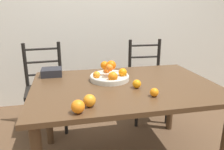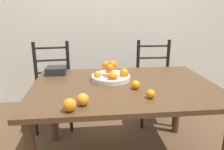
{
  "view_description": "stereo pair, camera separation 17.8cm",
  "coord_description": "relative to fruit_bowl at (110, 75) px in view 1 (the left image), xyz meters",
  "views": [
    {
      "loc": [
        -0.46,
        -1.63,
        1.34
      ],
      "look_at": [
        -0.1,
        0.03,
        0.82
      ],
      "focal_mm": 35.0,
      "sensor_mm": 36.0,
      "label": 1
    },
    {
      "loc": [
        -0.29,
        -1.66,
        1.34
      ],
      "look_at": [
        -0.1,
        0.03,
        0.82
      ],
      "focal_mm": 35.0,
      "sensor_mm": 36.0,
      "label": 2
    }
  ],
  "objects": [
    {
      "name": "orange_loose_1",
      "position": [
        -0.31,
        -0.57,
        -0.0
      ],
      "size": [
        0.08,
        0.08,
        0.08
      ],
      "color": "orange",
      "rests_on": "dining_table"
    },
    {
      "name": "chair_left",
      "position": [
        -0.61,
        0.65,
        -0.32
      ],
      "size": [
        0.45,
        0.43,
        0.98
      ],
      "rotation": [
        0.0,
        0.0,
        0.08
      ],
      "color": "black",
      "rests_on": "ground_plane"
    },
    {
      "name": "orange_loose_0",
      "position": [
        -0.23,
        -0.5,
        -0.0
      ],
      "size": [
        0.08,
        0.08,
        0.08
      ],
      "color": "orange",
      "rests_on": "dining_table"
    },
    {
      "name": "orange_loose_2",
      "position": [
        0.17,
        -0.24,
        -0.01
      ],
      "size": [
        0.07,
        0.07,
        0.07
      ],
      "color": "orange",
      "rests_on": "dining_table"
    },
    {
      "name": "fruit_bowl",
      "position": [
        0.0,
        0.0,
        0.0
      ],
      "size": [
        0.34,
        0.34,
        0.17
      ],
      "color": "beige",
      "rests_on": "dining_table"
    },
    {
      "name": "chair_right",
      "position": [
        0.61,
        0.65,
        -0.32
      ],
      "size": [
        0.43,
        0.42,
        0.98
      ],
      "rotation": [
        0.0,
        0.0,
        -0.04
      ],
      "color": "black",
      "rests_on": "ground_plane"
    },
    {
      "name": "book_stack",
      "position": [
        -0.5,
        0.24,
        -0.01
      ],
      "size": [
        0.18,
        0.16,
        0.07
      ],
      "color": "#232328",
      "rests_on": "dining_table"
    },
    {
      "name": "wall_back",
      "position": [
        0.1,
        1.39,
        0.51
      ],
      "size": [
        8.0,
        0.06,
        2.6
      ],
      "color": "silver",
      "rests_on": "ground_plane"
    },
    {
      "name": "orange_loose_3",
      "position": [
        0.23,
        -0.43,
        -0.01
      ],
      "size": [
        0.06,
        0.06,
        0.06
      ],
      "color": "orange",
      "rests_on": "dining_table"
    },
    {
      "name": "dining_table",
      "position": [
        0.1,
        -0.13,
        -0.14
      ],
      "size": [
        1.5,
        1.04,
        0.75
      ],
      "color": "#4C331E",
      "rests_on": "ground_plane"
    }
  ]
}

